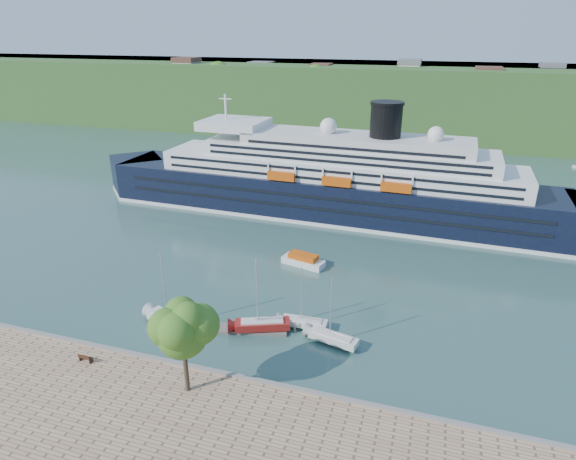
# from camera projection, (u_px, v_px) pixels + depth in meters

# --- Properties ---
(ground) EXTENTS (400.00, 400.00, 0.00)m
(ground) POSITION_uv_depth(u_px,v_px,m) (202.00, 375.00, 53.64)
(ground) COLOR #2E534E
(ground) RESTS_ON ground
(far_hillside) EXTENTS (400.00, 50.00, 24.00)m
(far_hillside) POSITION_uv_depth(u_px,v_px,m) (380.00, 99.00, 176.61)
(far_hillside) COLOR #2F5823
(far_hillside) RESTS_ON ground
(quay_coping) EXTENTS (220.00, 0.50, 0.30)m
(quay_coping) POSITION_uv_depth(u_px,v_px,m) (200.00, 368.00, 53.02)
(quay_coping) COLOR slate
(quay_coping) RESTS_ON promenade
(cruise_ship) EXTENTS (104.92, 18.50, 23.46)m
(cruise_ship) POSITION_uv_depth(u_px,v_px,m) (327.00, 159.00, 95.95)
(cruise_ship) COLOR black
(cruise_ship) RESTS_ON ground
(park_bench) EXTENTS (1.75, 0.82, 1.09)m
(park_bench) POSITION_uv_depth(u_px,v_px,m) (86.00, 357.00, 54.10)
(park_bench) COLOR #442413
(park_bench) RESTS_ON promenade
(promenade_tree) EXTENTS (6.97, 6.97, 11.54)m
(promenade_tree) POSITION_uv_depth(u_px,v_px,m) (183.00, 344.00, 47.80)
(promenade_tree) COLOR #2E5F19
(promenade_tree) RESTS_ON promenade
(floating_pontoon) EXTENTS (17.19, 5.87, 0.38)m
(floating_pontoon) POSITION_uv_depth(u_px,v_px,m) (221.00, 328.00, 61.74)
(floating_pontoon) COLOR slate
(floating_pontoon) RESTS_ON ground
(sailboat_white_near) EXTENTS (8.27, 4.75, 10.32)m
(sailboat_white_near) POSITION_uv_depth(u_px,v_px,m) (168.00, 293.00, 60.10)
(sailboat_white_near) COLOR silver
(sailboat_white_near) RESTS_ON ground
(sailboat_red) EXTENTS (7.92, 4.85, 9.92)m
(sailboat_red) POSITION_uv_depth(u_px,v_px,m) (261.00, 298.00, 59.51)
(sailboat_red) COLOR maroon
(sailboat_red) RESTS_ON ground
(sailboat_white_far) EXTENTS (6.53, 2.08, 8.34)m
(sailboat_white_far) POSITION_uv_depth(u_px,v_px,m) (305.00, 300.00, 60.49)
(sailboat_white_far) COLOR silver
(sailboat_white_far) RESTS_ON ground
(tender_launch) EXTENTS (7.50, 4.03, 1.97)m
(tender_launch) POSITION_uv_depth(u_px,v_px,m) (303.00, 260.00, 78.27)
(tender_launch) COLOR #C94B0B
(tender_launch) RESTS_ON ground
(sailboat_extra) EXTENTS (7.00, 3.30, 8.73)m
(sailboat_extra) POSITION_uv_depth(u_px,v_px,m) (334.00, 314.00, 57.20)
(sailboat_extra) COLOR silver
(sailboat_extra) RESTS_ON ground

